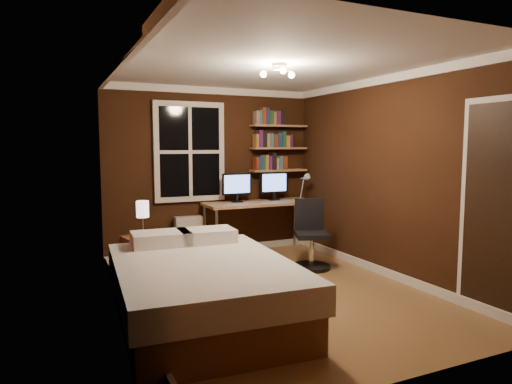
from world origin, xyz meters
name	(u,v)px	position (x,y,z in m)	size (l,w,h in m)	color
floor	(274,292)	(0.00, 0.00, 0.00)	(4.20, 4.20, 0.00)	olive
wall_back	(212,172)	(0.00, 2.10, 1.25)	(3.20, 0.04, 2.50)	black
wall_left	(125,187)	(-1.60, 0.00, 1.25)	(0.04, 4.20, 2.50)	black
wall_right	(389,177)	(1.60, 0.00, 1.25)	(0.04, 4.20, 2.50)	black
ceiling	(275,65)	(0.00, 0.00, 2.50)	(3.20, 4.20, 0.02)	white
window	(190,152)	(-0.35, 2.06, 1.55)	(1.06, 0.06, 1.46)	white
door	(500,212)	(1.59, -1.55, 1.02)	(0.03, 0.82, 2.05)	black
ceiling_fixture	(279,73)	(0.00, -0.10, 2.40)	(0.44, 0.44, 0.18)	beige
bookshelf_lower	(279,170)	(1.08, 1.98, 1.25)	(0.92, 0.22, 0.03)	#9C704B
books_row_lower	(279,162)	(1.08, 1.98, 1.38)	(0.54, 0.16, 0.23)	maroon
bookshelf_middle	(279,148)	(1.08, 1.98, 1.60)	(0.92, 0.22, 0.03)	#9C704B
books_row_middle	(279,140)	(1.08, 1.98, 1.73)	(0.60, 0.16, 0.23)	navy
bookshelf_upper	(279,126)	(1.08, 1.98, 1.95)	(0.92, 0.22, 0.03)	#9C704B
books_row_upper	(279,118)	(1.08, 1.98, 2.08)	(0.48, 0.16, 0.23)	#24542A
bed	(202,289)	(-0.99, -0.47, 0.31)	(1.68, 2.24, 0.73)	brown
nightstand	(144,258)	(-1.23, 1.09, 0.27)	(0.44, 0.44, 0.54)	brown
bedside_lamp	(143,219)	(-1.23, 1.09, 0.76)	(0.15, 0.15, 0.43)	white
radiator	(189,237)	(-0.40, 1.99, 0.30)	(0.40, 0.14, 0.61)	beige
desk	(259,206)	(0.64, 1.77, 0.74)	(1.68, 0.63, 0.80)	#9C704B
monitor_left	(237,188)	(0.31, 1.85, 1.01)	(0.46, 0.12, 0.43)	black
monitor_right	(274,186)	(0.93, 1.85, 1.01)	(0.46, 0.12, 0.43)	black
desk_lamp	(305,186)	(1.37, 1.66, 1.02)	(0.14, 0.32, 0.44)	silver
office_chair	(311,243)	(0.92, 0.72, 0.34)	(0.54, 0.54, 0.93)	black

